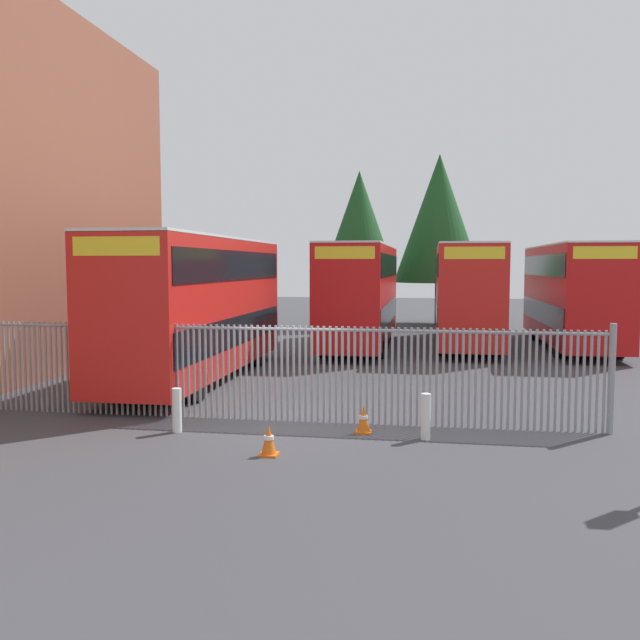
% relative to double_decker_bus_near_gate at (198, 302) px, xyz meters
% --- Properties ---
extents(ground_plane, '(100.00, 100.00, 0.00)m').
position_rel_double_decker_bus_near_gate_xyz_m(ground_plane, '(4.00, 2.98, -2.42)').
color(ground_plane, '#3D3D42').
extents(palisade_fence, '(15.21, 0.14, 2.35)m').
position_rel_double_decker_bus_near_gate_xyz_m(palisade_fence, '(3.37, -5.02, -1.24)').
color(palisade_fence, gray).
rests_on(palisade_fence, ground).
extents(double_decker_bus_near_gate, '(2.54, 10.81, 4.42)m').
position_rel_double_decker_bus_near_gate_xyz_m(double_decker_bus_near_gate, '(0.00, 0.00, 0.00)').
color(double_decker_bus_near_gate, red).
rests_on(double_decker_bus_near_gate, ground).
extents(double_decker_bus_behind_fence_left, '(2.54, 10.81, 4.42)m').
position_rel_double_decker_bus_near_gate_xyz_m(double_decker_bus_behind_fence_left, '(4.12, 8.92, 0.00)').
color(double_decker_bus_behind_fence_left, red).
rests_on(double_decker_bus_behind_fence_left, ground).
extents(double_decker_bus_behind_fence_right, '(2.54, 10.81, 4.42)m').
position_rel_double_decker_bus_near_gate_xyz_m(double_decker_bus_behind_fence_right, '(13.08, 10.26, 0.00)').
color(double_decker_bus_behind_fence_right, red).
rests_on(double_decker_bus_behind_fence_right, ground).
extents(double_decker_bus_far_back, '(2.54, 10.81, 4.42)m').
position_rel_double_decker_bus_near_gate_xyz_m(double_decker_bus_far_back, '(8.63, 10.10, 0.00)').
color(double_decker_bus_far_back, red).
rests_on(double_decker_bus_far_back, ground).
extents(bollard_near_left, '(0.20, 0.20, 0.95)m').
position_rel_double_decker_bus_near_gate_xyz_m(bollard_near_left, '(1.80, -6.40, -1.95)').
color(bollard_near_left, silver).
rests_on(bollard_near_left, ground).
extents(bollard_center_front, '(0.20, 0.20, 0.95)m').
position_rel_double_decker_bus_near_gate_xyz_m(bollard_center_front, '(7.05, -6.11, -1.95)').
color(bollard_center_front, silver).
rests_on(bollard_center_front, ground).
extents(traffic_cone_by_gate, '(0.34, 0.34, 0.59)m').
position_rel_double_decker_bus_near_gate_xyz_m(traffic_cone_by_gate, '(4.16, -7.78, -2.13)').
color(traffic_cone_by_gate, orange).
rests_on(traffic_cone_by_gate, ground).
extents(traffic_cone_mid_forecourt, '(0.34, 0.34, 0.59)m').
position_rel_double_decker_bus_near_gate_xyz_m(traffic_cone_mid_forecourt, '(5.74, -5.81, -2.13)').
color(traffic_cone_mid_forecourt, orange).
rests_on(traffic_cone_mid_forecourt, ground).
extents(tree_tall_back, '(5.29, 5.29, 10.10)m').
position_rel_double_decker_bus_near_gate_xyz_m(tree_tall_back, '(7.53, 20.69, 3.89)').
color(tree_tall_back, '#4C3823').
rests_on(tree_tall_back, ground).
extents(tree_short_side, '(4.30, 4.30, 8.80)m').
position_rel_double_decker_bus_near_gate_xyz_m(tree_short_side, '(3.10, 17.69, 3.29)').
color(tree_short_side, '#4C3823').
rests_on(tree_short_side, ground).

